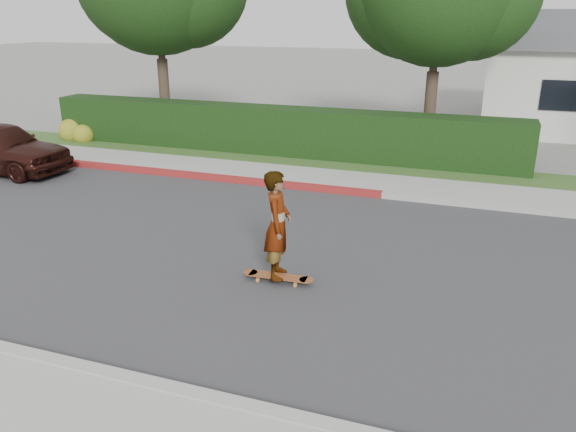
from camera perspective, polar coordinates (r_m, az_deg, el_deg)
name	(u,v)px	position (r m, az deg, el deg)	size (l,w,h in m)	color
ground	(286,259)	(10.21, -0.18, -4.36)	(120.00, 120.00, 0.00)	slate
road	(286,258)	(10.21, -0.18, -4.33)	(60.00, 8.00, 0.01)	#2D2D30
curb_near	(169,391)	(6.97, -12.00, -16.97)	(60.00, 0.20, 0.15)	#9E9E99
curb_far	(342,191)	(13.87, 5.48, 2.58)	(60.00, 0.20, 0.15)	#9E9E99
curb_red_section	(164,172)	(15.76, -12.48, 4.34)	(12.00, 0.21, 0.15)	maroon
sidewalk_far	(350,181)	(14.71, 6.34, 3.51)	(60.00, 1.60, 0.12)	gray
planting_strip	(363,167)	(16.22, 7.64, 4.99)	(60.00, 1.60, 0.10)	#2D4C1E
hedge	(272,131)	(17.44, -1.61, 8.58)	(15.00, 1.00, 1.50)	black
flowering_shrub	(76,132)	(20.67, -20.74, 7.94)	(1.40, 1.00, 0.90)	#2D4C19
skateboard	(278,277)	(9.31, -1.02, -6.18)	(1.22, 0.29, 0.11)	#C18035
skateboarder	(278,225)	(8.95, -1.06, -0.93)	(0.65, 0.43, 1.79)	white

